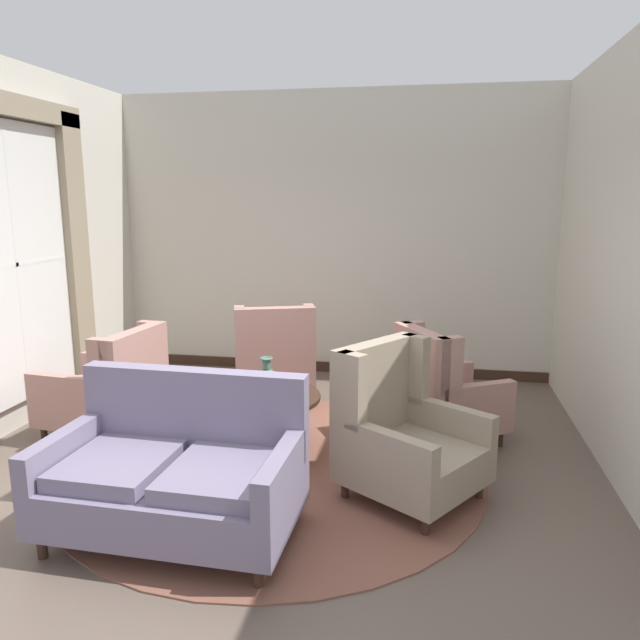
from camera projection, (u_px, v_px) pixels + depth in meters
ground at (264, 486)px, 4.51m from camera, size 8.76×8.76×0.00m
wall_back at (332, 236)px, 7.19m from camera, size 5.38×0.08×3.33m
wall_left at (14, 247)px, 5.54m from camera, size 0.08×4.38×3.33m
wall_right at (622, 257)px, 4.62m from camera, size 0.08×4.38×3.33m
baseboard_back at (331, 367)px, 7.46m from camera, size 5.22×0.03×0.12m
area_rug at (274, 468)px, 4.80m from camera, size 3.30×3.30×0.01m
window_with_curtains at (16, 247)px, 5.43m from camera, size 0.12×2.14×2.81m
coffee_table at (262, 405)px, 4.99m from camera, size 0.96×0.96×0.52m
porcelain_vase at (267, 379)px, 4.98m from camera, size 0.18×0.18×0.31m
settee at (176, 473)px, 3.82m from camera, size 1.58×0.95×1.00m
armchair_beside_settee at (402, 435)px, 4.31m from camera, size 1.17×1.16×1.10m
armchair_near_window at (274, 362)px, 6.25m from camera, size 1.02×1.06×1.07m
armchair_near_sideboard at (109, 389)px, 5.46m from camera, size 0.99×0.93×0.98m
armchair_far_left at (443, 393)px, 5.29m from camera, size 1.06×1.04×1.02m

